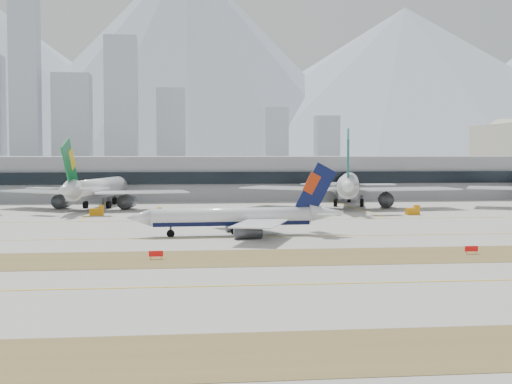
{
  "coord_description": "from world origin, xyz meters",
  "views": [
    {
      "loc": [
        -21.06,
        -142.14,
        16.58
      ],
      "look_at": [
        -3.05,
        18.0,
        7.5
      ],
      "focal_mm": 50.0,
      "sensor_mm": 36.0,
      "label": 1
    }
  ],
  "objects": [
    {
      "name": "gse_extra",
      "position": [
        -41.57,
        46.63,
        1.05
      ],
      "size": [
        3.55,
        2.0,
        2.6
      ],
      "color": "orange",
      "rests_on": "ground"
    },
    {
      "name": "ground",
      "position": [
        0.0,
        0.0,
        0.0
      ],
      "size": [
        3000.0,
        3000.0,
        0.0
      ],
      "primitive_type": "plane",
      "color": "#98968F",
      "rests_on": "ground"
    },
    {
      "name": "widebody_cathay",
      "position": [
        30.65,
        67.63,
        6.17
      ],
      "size": [
        63.12,
        62.98,
        23.21
      ],
      "rotation": [
        0.0,
        0.0,
        1.32
      ],
      "color": "white",
      "rests_on": "ground"
    },
    {
      "name": "hold_sign_right",
      "position": [
        26.53,
        -32.0,
        0.88
      ],
      "size": [
        2.2,
        0.15,
        1.35
      ],
      "color": "red",
      "rests_on": "ground"
    },
    {
      "name": "city_skyline",
      "position": [
        -106.76,
        453.42,
        49.8
      ],
      "size": [
        342.0,
        49.8,
        140.0
      ],
      "color": "#9EA7B4",
      "rests_on": "ground"
    },
    {
      "name": "apron_markings",
      "position": [
        0.0,
        -53.95,
        0.02
      ],
      "size": [
        360.0,
        122.22,
        0.06
      ],
      "color": "brown",
      "rests_on": "ground"
    },
    {
      "name": "widebody_eva",
      "position": [
        -44.48,
        69.89,
        5.5
      ],
      "size": [
        56.58,
        56.31,
        20.68
      ],
      "rotation": [
        0.0,
        0.0,
        1.35
      ],
      "color": "white",
      "rests_on": "ground"
    },
    {
      "name": "taxiing_airliner",
      "position": [
        -8.56,
        -1.82,
        3.54
      ],
      "size": [
        43.68,
        37.92,
        14.67
      ],
      "rotation": [
        0.0,
        0.0,
        3.19
      ],
      "color": "white",
      "rests_on": "ground"
    },
    {
      "name": "gse_b",
      "position": [
        -26.31,
        38.8,
        1.05
      ],
      "size": [
        3.55,
        2.0,
        2.6
      ],
      "color": "orange",
      "rests_on": "ground"
    },
    {
      "name": "mountain_ridge",
      "position": [
        33.0,
        1404.14,
        181.85
      ],
      "size": [
        2830.0,
        1120.0,
        470.0
      ],
      "color": "#9EA8B7",
      "rests_on": "ground"
    },
    {
      "name": "terminal",
      "position": [
        0.0,
        114.84,
        7.5
      ],
      "size": [
        280.0,
        43.1,
        15.0
      ],
      "color": "gray",
      "rests_on": "ground"
    },
    {
      "name": "gse_c",
      "position": [
        41.09,
        39.41,
        1.05
      ],
      "size": [
        3.55,
        2.0,
        2.6
      ],
      "color": "orange",
      "rests_on": "ground"
    },
    {
      "name": "hold_sign_left",
      "position": [
        -24.22,
        -32.0,
        0.88
      ],
      "size": [
        2.2,
        0.15,
        1.35
      ],
      "color": "red",
      "rests_on": "ground"
    }
  ]
}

